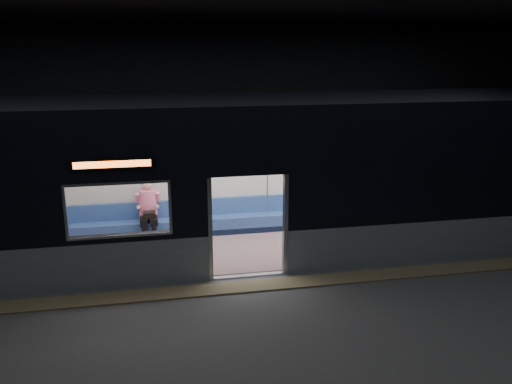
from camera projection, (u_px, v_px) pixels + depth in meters
name	position (u px, v px, depth m)	size (l,w,h in m)	color
station_floor	(259.00, 300.00, 9.72)	(24.00, 14.00, 0.01)	#47494C
station_envelope	(260.00, 93.00, 8.75)	(24.00, 14.00, 5.00)	black
tactile_strip	(253.00, 286.00, 10.23)	(22.80, 0.50, 0.03)	#8C7F59
metro_car	(235.00, 169.00, 11.64)	(18.00, 3.04, 3.35)	#8E9DA9
passenger	(148.00, 206.00, 12.50)	(0.42, 0.73, 1.43)	black
handbag	(149.00, 215.00, 12.31)	(0.27, 0.23, 0.14)	black
transit_map	(419.00, 163.00, 13.93)	(1.04, 0.03, 0.68)	white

